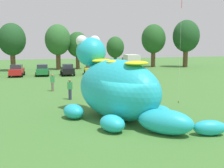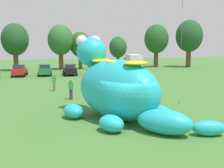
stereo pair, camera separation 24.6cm
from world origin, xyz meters
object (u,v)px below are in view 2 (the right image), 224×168
car_black (70,70)px  spectator_mid_field (71,89)px  giant_inflatable_creature (118,89)px  spectator_by_cars (54,83)px  car_green (45,70)px  car_yellow (93,69)px  box_truck (133,62)px  car_red (20,70)px

car_black → spectator_mid_field: size_ratio=2.46×
giant_inflatable_creature → spectator_by_cars: (-2.48, 11.71, -1.02)m
giant_inflatable_creature → car_green: giant_inflatable_creature is taller
car_black → car_yellow: 3.57m
car_black → spectator_mid_field: bearing=-99.2°
car_black → giant_inflatable_creature: bearing=-93.2°
car_green → box_truck: box_truck is taller
car_red → car_black: same height
car_green → spectator_by_cars: car_green is taller
spectator_mid_field → car_yellow: bearing=70.7°
spectator_mid_field → box_truck: bearing=55.8°
giant_inflatable_creature → car_red: (-5.77, 26.77, -1.01)m
spectator_mid_field → spectator_by_cars: 4.83m
giant_inflatable_creature → car_red: bearing=102.2°
spectator_mid_field → spectator_by_cars: bearing=100.0°
spectator_by_cars → car_red: bearing=102.3°
car_green → giant_inflatable_creature: bearing=-85.3°
box_truck → car_red: bearing=-176.5°
giant_inflatable_creature → car_green: size_ratio=2.10×
box_truck → spectator_by_cars: 22.13m
giant_inflatable_creature → spectator_mid_field: giant_inflatable_creature is taller
car_red → car_black: (7.21, -0.89, 0.00)m
car_red → spectator_mid_field: (4.13, -19.82, -0.01)m
giant_inflatable_creature → car_green: bearing=94.7°
box_truck → spectator_mid_field: (-14.24, -20.94, -0.75)m
car_green → car_black: same height
giant_inflatable_creature → box_truck: giant_inflatable_creature is taller
car_black → car_yellow: size_ratio=0.97×
spectator_by_cars → car_green: bearing=88.8°
car_red → car_green: size_ratio=1.01×
giant_inflatable_creature → car_black: (1.44, 25.88, -1.01)m
car_green → spectator_mid_field: size_ratio=2.49×
car_yellow → box_truck: (7.59, 1.99, 0.74)m
giant_inflatable_creature → car_yellow: 26.40m
car_black → spectator_by_cars: (-3.92, -14.17, -0.01)m
spectator_mid_field → spectator_by_cars: size_ratio=1.00×
car_yellow → spectator_mid_field: size_ratio=2.55×
car_black → spectator_mid_field: 19.18m
giant_inflatable_creature → spectator_by_cars: giant_inflatable_creature is taller
car_black → car_yellow: bearing=0.3°
car_black → spectator_mid_field: (-3.08, -18.93, -0.01)m
car_red → car_green: 3.61m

